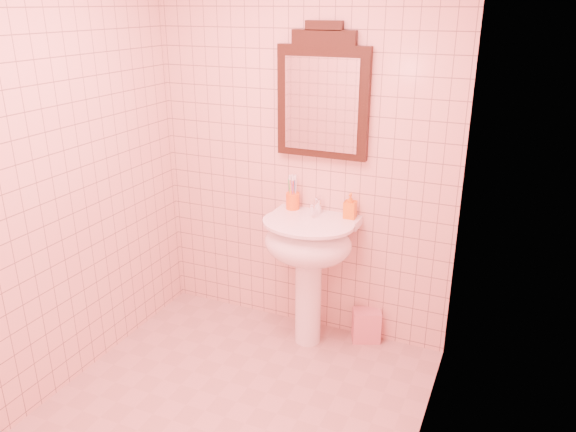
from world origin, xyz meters
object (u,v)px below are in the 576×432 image
at_px(toothbrush_cup, 293,201).
at_px(soap_dispenser, 350,206).
at_px(towel, 366,325).
at_px(pedestal_sink, 308,251).
at_px(mirror, 323,97).

distance_m(toothbrush_cup, soap_dispenser, 0.39).
bearing_deg(toothbrush_cup, towel, 0.68).
bearing_deg(towel, soap_dispenser, -174.79).
bearing_deg(soap_dispenser, pedestal_sink, -146.40).
height_order(pedestal_sink, towel, pedestal_sink).
bearing_deg(mirror, toothbrush_cup, -167.67).
relative_size(pedestal_sink, mirror, 1.07).
bearing_deg(soap_dispenser, toothbrush_cup, 176.62).
distance_m(pedestal_sink, mirror, 0.96).
bearing_deg(towel, toothbrush_cup, -179.32).
bearing_deg(pedestal_sink, towel, 25.27).
height_order(mirror, soap_dispenser, mirror).
xyz_separation_m(pedestal_sink, toothbrush_cup, (-0.18, 0.16, 0.26)).
height_order(pedestal_sink, soap_dispenser, soap_dispenser).
xyz_separation_m(soap_dispenser, towel, (0.14, 0.01, -0.83)).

